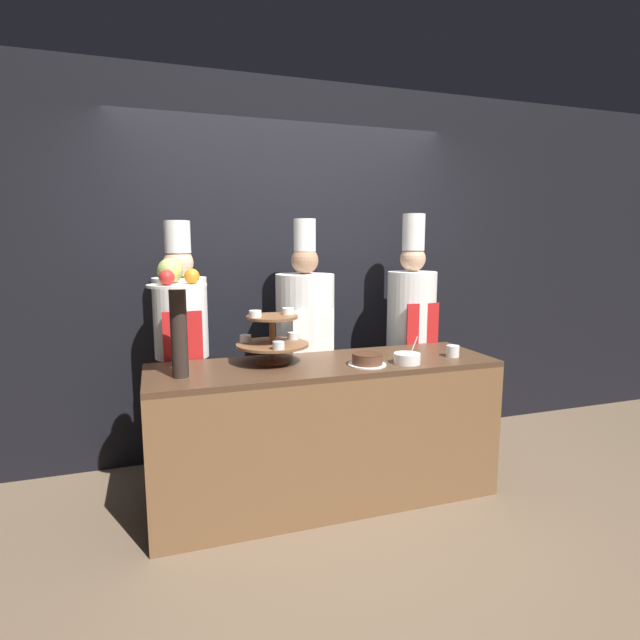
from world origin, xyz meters
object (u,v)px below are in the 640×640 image
(chef_left, at_px, (182,342))
(fruit_pedestal, at_px, (176,301))
(chef_center_right, at_px, (411,327))
(chef_center_left, at_px, (305,338))
(serving_bowl_near, at_px, (407,358))
(tiered_stand, at_px, (272,337))
(cake_round, at_px, (367,360))
(cup_white, at_px, (453,351))

(chef_left, bearing_deg, fruit_pedestal, -94.74)
(chef_center_right, bearing_deg, chef_center_left, -179.99)
(serving_bowl_near, bearing_deg, fruit_pedestal, 174.21)
(tiered_stand, xyz_separation_m, chef_left, (-0.51, 0.42, -0.07))
(fruit_pedestal, height_order, chef_center_left, chef_center_left)
(chef_center_left, bearing_deg, tiered_stand, -128.57)
(serving_bowl_near, height_order, chef_left, chef_left)
(fruit_pedestal, distance_m, cake_round, 1.16)
(cake_round, height_order, chef_left, chef_left)
(chef_left, bearing_deg, cake_round, -32.07)
(tiered_stand, relative_size, fruit_pedestal, 0.68)
(tiered_stand, relative_size, chef_left, 0.25)
(chef_center_right, bearing_deg, chef_left, 180.00)
(fruit_pedestal, xyz_separation_m, cup_white, (1.70, -0.07, -0.38))
(cup_white, height_order, serving_bowl_near, serving_bowl_near)
(chef_left, height_order, chef_center_right, chef_center_right)
(chef_left, bearing_deg, tiered_stand, -39.29)
(tiered_stand, height_order, chef_center_left, chef_center_left)
(cake_round, relative_size, chef_center_right, 0.13)
(fruit_pedestal, relative_size, chef_center_left, 0.36)
(fruit_pedestal, xyz_separation_m, chef_center_right, (1.74, 0.55, -0.33))
(tiered_stand, height_order, chef_left, chef_left)
(cake_round, distance_m, chef_center_left, 0.68)
(tiered_stand, distance_m, serving_bowl_near, 0.83)
(chef_left, bearing_deg, chef_center_right, -0.00)
(cup_white, relative_size, chef_center_left, 0.05)
(chef_center_right, bearing_deg, cake_round, -134.93)
(fruit_pedestal, height_order, chef_left, chef_left)
(cup_white, bearing_deg, cake_round, -176.94)
(cup_white, distance_m, chef_center_left, 1.02)
(tiered_stand, bearing_deg, chef_left, 140.71)
(cup_white, relative_size, chef_left, 0.05)
(chef_left, height_order, chef_center_left, chef_center_left)
(serving_bowl_near, xyz_separation_m, chef_center_left, (-0.44, 0.69, 0.03))
(cup_white, xyz_separation_m, chef_center_right, (0.03, 0.62, 0.05))
(serving_bowl_near, height_order, chef_center_right, chef_center_right)
(cake_round, height_order, serving_bowl_near, serving_bowl_near)
(cake_round, distance_m, serving_bowl_near, 0.25)
(chef_center_left, bearing_deg, serving_bowl_near, -57.36)
(chef_center_left, bearing_deg, chef_center_right, 0.01)
(chef_center_right, bearing_deg, serving_bowl_near, -120.26)
(fruit_pedestal, height_order, cake_round, fruit_pedestal)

